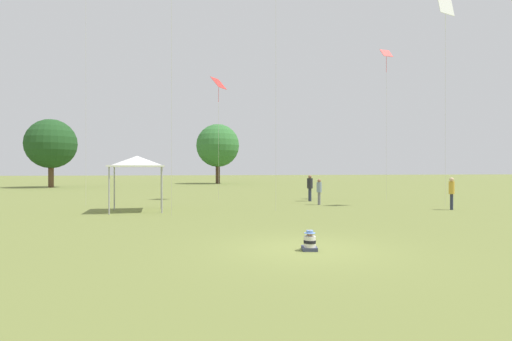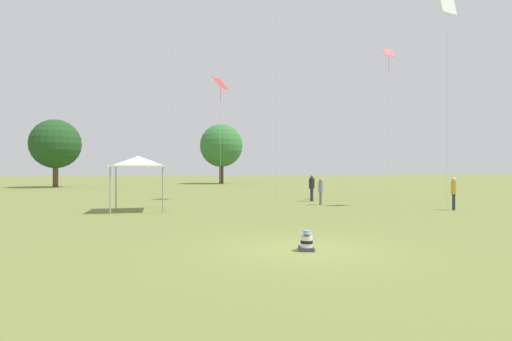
{
  "view_description": "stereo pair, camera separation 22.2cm",
  "coord_description": "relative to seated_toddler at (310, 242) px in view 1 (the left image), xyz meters",
  "views": [
    {
      "loc": [
        -3.57,
        -10.5,
        2.2
      ],
      "look_at": [
        0.01,
        6.93,
        2.16
      ],
      "focal_mm": 28.0,
      "sensor_mm": 36.0,
      "label": 1
    },
    {
      "loc": [
        -3.36,
        -10.54,
        2.2
      ],
      "look_at": [
        0.01,
        6.93,
        2.16
      ],
      "focal_mm": 28.0,
      "sensor_mm": 36.0,
      "label": 2
    }
  ],
  "objects": [
    {
      "name": "person_standing_1",
      "position": [
        5.28,
        13.31,
        0.74
      ],
      "size": [
        0.44,
        0.44,
        1.61
      ],
      "rotation": [
        0.0,
        0.0,
        4.06
      ],
      "color": "slate",
      "rests_on": "ground"
    },
    {
      "name": "distant_tree_0",
      "position": [
        3.14,
        52.45,
        5.77
      ],
      "size": [
        6.75,
        6.75,
        9.39
      ],
      "color": "#473323",
      "rests_on": "ground"
    },
    {
      "name": "kite_0",
      "position": [
        12.22,
        10.66,
        11.59
      ],
      "size": [
        1.34,
        0.69,
        12.71
      ],
      "rotation": [
        0.0,
        0.0,
        5.81
      ],
      "color": "white",
      "rests_on": "ground"
    },
    {
      "name": "kite_3",
      "position": [
        -0.43,
        18.67,
        8.1
      ],
      "size": [
        1.27,
        1.32,
        8.92
      ],
      "rotation": [
        0.0,
        0.0,
        0.11
      ],
      "color": "red",
      "rests_on": "ground"
    },
    {
      "name": "person_standing_2",
      "position": [
        5.67,
        16.16,
        0.86
      ],
      "size": [
        0.41,
        0.41,
        1.83
      ],
      "rotation": [
        0.0,
        0.0,
        6.25
      ],
      "color": "#282D42",
      "rests_on": "ground"
    },
    {
      "name": "canopy_tent",
      "position": [
        -5.53,
        11.64,
        2.4
      ],
      "size": [
        2.93,
        2.93,
        2.93
      ],
      "rotation": [
        0.0,
        0.0,
        0.04
      ],
      "color": "white",
      "rests_on": "ground"
    },
    {
      "name": "ground_plane",
      "position": [
        -0.03,
        0.19,
        -0.23
      ],
      "size": [
        300.0,
        300.0,
        0.0
      ],
      "primitive_type": "plane",
      "color": "olive"
    },
    {
      "name": "distant_tree_1",
      "position": [
        -18.56,
        43.16,
        5.18
      ],
      "size": [
        6.09,
        6.09,
        8.47
      ],
      "color": "brown",
      "rests_on": "ground"
    },
    {
      "name": "kite_1",
      "position": [
        11.67,
        16.44,
        10.03
      ],
      "size": [
        0.86,
        0.62,
        11.08
      ],
      "rotation": [
        0.0,
        0.0,
        5.62
      ],
      "color": "red",
      "rests_on": "ground"
    },
    {
      "name": "person_standing_0",
      "position": [
        11.28,
        8.9,
        0.86
      ],
      "size": [
        0.41,
        0.41,
        1.78
      ],
      "rotation": [
        0.0,
        0.0,
        0.67
      ],
      "color": "#282D42",
      "rests_on": "ground"
    },
    {
      "name": "seated_toddler",
      "position": [
        0.0,
        0.0,
        0.0
      ],
      "size": [
        0.5,
        0.57,
        0.57
      ],
      "rotation": [
        0.0,
        0.0,
        -0.21
      ],
      "color": "#383D56",
      "rests_on": "ground"
    }
  ]
}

